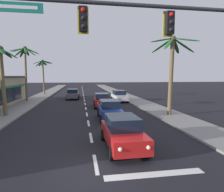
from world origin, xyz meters
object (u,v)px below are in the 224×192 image
(sedan_third_in_queue, at_px, (110,110))
(palm_left_second, at_px, (1,67))
(palm_left_farthest, at_px, (43,68))
(sedan_lead_at_stop_bar, at_px, (123,132))
(sedan_parked_nearest_kerb, at_px, (119,96))
(traffic_signal_mast, at_px, (175,41))
(sedan_oncoming_far, at_px, (73,94))
(palm_left_third, at_px, (25,59))
(sedan_fifth_in_queue, at_px, (102,100))
(palm_right_second, at_px, (172,61))

(sedan_third_in_queue, height_order, palm_left_second, palm_left_second)
(sedan_third_in_queue, relative_size, palm_left_farthest, 0.63)
(sedan_lead_at_stop_bar, xyz_separation_m, palm_left_farthest, (-9.62, 31.88, 4.63))
(sedan_parked_nearest_kerb, relative_size, palm_left_second, 0.68)
(traffic_signal_mast, relative_size, sedan_lead_at_stop_bar, 2.39)
(sedan_oncoming_far, height_order, sedan_parked_nearest_kerb, same)
(traffic_signal_mast, relative_size, palm_left_second, 1.63)
(palm_left_farthest, bearing_deg, sedan_lead_at_stop_bar, -73.21)
(traffic_signal_mast, bearing_deg, sedan_parked_nearest_kerb, 85.00)
(sedan_oncoming_far, height_order, palm_left_third, palm_left_third)
(sedan_fifth_in_queue, relative_size, sedan_parked_nearest_kerb, 1.00)
(traffic_signal_mast, height_order, palm_left_farthest, traffic_signal_mast)
(palm_left_third, height_order, palm_left_farthest, palm_left_third)
(sedan_fifth_in_queue, height_order, sedan_parked_nearest_kerb, same)
(sedan_oncoming_far, xyz_separation_m, palm_right_second, (9.64, -15.50, 4.36))
(palm_left_farthest, bearing_deg, traffic_signal_mast, -71.50)
(sedan_third_in_queue, distance_m, palm_left_farthest, 27.25)
(sedan_oncoming_far, bearing_deg, palm_left_third, -162.55)
(traffic_signal_mast, distance_m, sedan_third_in_queue, 10.16)
(sedan_oncoming_far, distance_m, palm_left_second, 15.04)
(sedan_lead_at_stop_bar, xyz_separation_m, palm_left_second, (-9.26, 9.47, 3.74))
(traffic_signal_mast, relative_size, palm_left_third, 1.31)
(sedan_oncoming_far, bearing_deg, palm_left_farthest, 124.44)
(sedan_lead_at_stop_bar, bearing_deg, sedan_fifth_in_queue, 88.30)
(palm_right_second, bearing_deg, sedan_oncoming_far, 121.88)
(traffic_signal_mast, distance_m, sedan_parked_nearest_kerb, 21.13)
(sedan_third_in_queue, distance_m, sedan_fifth_in_queue, 6.94)
(palm_left_third, distance_m, palm_left_farthest, 11.22)
(palm_left_third, xyz_separation_m, palm_left_farthest, (0.44, 11.18, -0.80))
(sedan_fifth_in_queue, relative_size, palm_left_farthest, 0.63)
(sedan_third_in_queue, bearing_deg, palm_left_farthest, 111.77)
(sedan_oncoming_far, relative_size, palm_left_third, 0.55)
(sedan_third_in_queue, xyz_separation_m, palm_left_farthest, (-9.96, 24.94, 4.63))
(palm_left_second, xyz_separation_m, palm_left_third, (-0.79, 11.23, 1.69))
(sedan_oncoming_far, height_order, palm_right_second, palm_right_second)
(palm_left_farthest, xyz_separation_m, palm_right_second, (15.87, -24.58, -0.27))
(sedan_oncoming_far, xyz_separation_m, palm_left_second, (-5.88, -13.33, 3.74))
(sedan_lead_at_stop_bar, relative_size, sedan_parked_nearest_kerb, 1.00)
(sedan_lead_at_stop_bar, relative_size, sedan_fifth_in_queue, 0.99)
(sedan_oncoming_far, bearing_deg, traffic_signal_mast, -78.34)
(sedan_lead_at_stop_bar, distance_m, sedan_parked_nearest_kerb, 18.82)
(sedan_third_in_queue, xyz_separation_m, palm_left_second, (-9.60, 2.52, 3.74))
(traffic_signal_mast, distance_m, palm_left_farthest, 35.83)
(sedan_fifth_in_queue, bearing_deg, traffic_signal_mast, -85.23)
(sedan_lead_at_stop_bar, xyz_separation_m, sedan_parked_nearest_kerb, (3.55, 18.48, 0.00))
(traffic_signal_mast, relative_size, sedan_third_in_queue, 2.39)
(palm_left_third, bearing_deg, traffic_signal_mast, -62.62)
(sedan_oncoming_far, bearing_deg, sedan_lead_at_stop_bar, -81.54)
(sedan_fifth_in_queue, bearing_deg, sedan_lead_at_stop_bar, -91.70)
(sedan_fifth_in_queue, bearing_deg, palm_left_third, 146.97)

